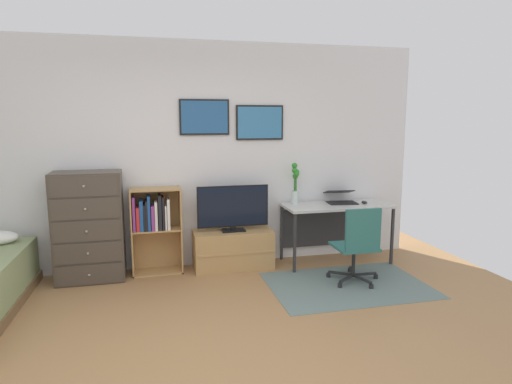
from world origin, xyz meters
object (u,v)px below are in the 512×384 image
object	(u,v)px
desk	(334,214)
laptop	(340,197)
computer_mouse	(364,202)
tv_stand	(233,249)
dresser	(89,227)
bookshelf	(154,223)
bamboo_vase	(295,183)
television	(233,208)
office_chair	(358,243)

from	to	relation	value
desk	laptop	xyz separation A→B (m)	(0.10, 0.05, 0.20)
computer_mouse	tv_stand	bearing A→B (deg)	176.16
dresser	tv_stand	distance (m)	1.67
bookshelf	bamboo_vase	size ratio (longest dim) A/B	1.96
dresser	desk	size ratio (longest dim) A/B	0.92
laptop	television	bearing A→B (deg)	-171.18
tv_stand	office_chair	distance (m)	1.50
laptop	bamboo_vase	distance (m)	0.62
tv_stand	television	distance (m)	0.51
laptop	bamboo_vase	xyz separation A→B (m)	(-0.59, 0.06, 0.20)
office_chair	laptop	xyz separation A→B (m)	(0.19, 0.89, 0.34)
office_chair	laptop	size ratio (longest dim) A/B	2.03
television	bamboo_vase	world-z (taller)	bamboo_vase
bookshelf	computer_mouse	bearing A→B (deg)	-3.50
television	tv_stand	bearing A→B (deg)	90.00
bookshelf	desk	world-z (taller)	bookshelf
dresser	television	bearing A→B (deg)	-0.26
bookshelf	laptop	size ratio (longest dim) A/B	2.37
computer_mouse	television	bearing A→B (deg)	176.93
bookshelf	bamboo_vase	xyz separation A→B (m)	(1.74, 0.05, 0.40)
dresser	office_chair	xyz separation A→B (m)	(2.84, -0.84, -0.15)
bamboo_vase	tv_stand	bearing A→B (deg)	-173.01
television	bamboo_vase	bearing A→B (deg)	8.52
television	desk	xyz separation A→B (m)	(1.30, 0.01, -0.14)
tv_stand	desk	world-z (taller)	desk
television	bamboo_vase	size ratio (longest dim) A/B	1.67
desk	laptop	world-z (taller)	laptop
laptop	desk	bearing A→B (deg)	-150.07
dresser	bookshelf	bearing A→B (deg)	5.00
laptop	dresser	bearing A→B (deg)	-172.58
office_chair	bamboo_vase	size ratio (longest dim) A/B	1.68
television	computer_mouse	xyz separation A→B (m)	(1.66, -0.09, 0.02)
bamboo_vase	office_chair	bearing A→B (deg)	-67.25
laptop	computer_mouse	xyz separation A→B (m)	(0.26, -0.15, -0.05)
bookshelf	tv_stand	world-z (taller)	bookshelf
bookshelf	television	size ratio (longest dim) A/B	1.17
bookshelf	desk	distance (m)	2.23
desk	office_chair	bearing A→B (deg)	-95.74
bookshelf	office_chair	distance (m)	2.33
tv_stand	computer_mouse	size ratio (longest dim) A/B	9.11
office_chair	laptop	world-z (taller)	laptop
television	bamboo_vase	xyz separation A→B (m)	(0.82, 0.12, 0.26)
tv_stand	office_chair	size ratio (longest dim) A/B	1.10
tv_stand	desk	size ratio (longest dim) A/B	0.71
desk	office_chair	xyz separation A→B (m)	(-0.08, -0.84, -0.15)
television	laptop	size ratio (longest dim) A/B	2.02
bookshelf	laptop	distance (m)	2.34
bookshelf	laptop	xyz separation A→B (m)	(2.33, -0.01, 0.20)
television	bamboo_vase	distance (m)	0.87
office_chair	bamboo_vase	distance (m)	1.17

